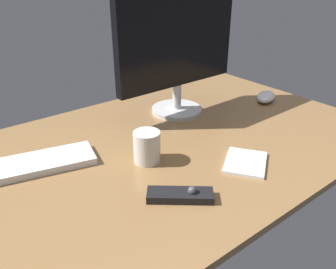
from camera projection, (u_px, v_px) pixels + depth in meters
desk at (162, 148)px, 106.01cm from camera, size 140.00×84.00×2.00cm
monitor at (177, 47)px, 118.43cm from camera, size 48.20×18.32×42.26cm
keyboard at (9, 169)px, 91.71cm from camera, size 45.57×21.57×1.96cm
computer_mouse at (266, 97)px, 137.77cm from camera, size 13.38×10.90×3.65cm
media_remote at (181, 195)px, 81.67cm from camera, size 15.03×13.76×3.39cm
coffee_mug at (147, 147)px, 95.51cm from camera, size 7.40×7.40×8.88cm
notepad at (245, 162)px, 96.06cm from camera, size 17.35×16.56×0.80cm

